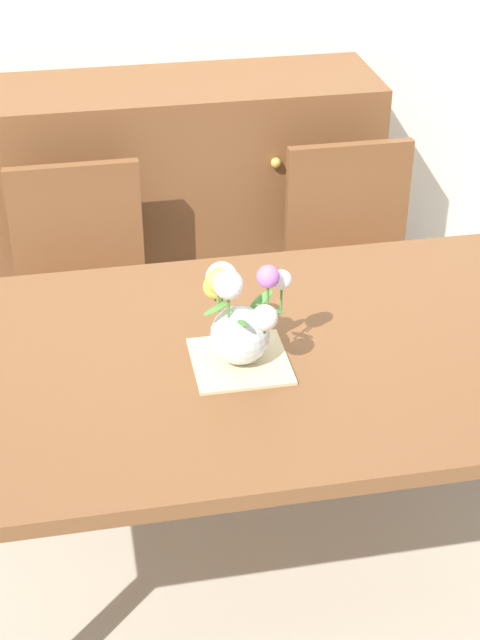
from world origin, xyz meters
TOP-DOWN VIEW (x-y plane):
  - ground_plane at (0.00, 0.00)m, footprint 12.00×12.00m
  - dining_table at (0.00, 0.00)m, footprint 1.78×0.97m
  - chair_left at (-0.45, 0.83)m, footprint 0.42×0.42m
  - chair_right at (0.45, 0.83)m, footprint 0.42×0.42m
  - dresser at (-0.06, 1.33)m, footprint 1.40×0.47m
  - placemat at (-0.10, -0.03)m, footprint 0.23×0.23m
  - flower_vase at (-0.10, -0.03)m, footprint 0.22×0.22m

SIDE VIEW (x-z plane):
  - ground_plane at x=0.00m, z-range 0.00..0.00m
  - dresser at x=-0.06m, z-range 0.00..1.00m
  - chair_left at x=-0.45m, z-range 0.07..0.97m
  - chair_right at x=0.45m, z-range 0.07..0.97m
  - dining_table at x=0.00m, z-range 0.30..1.08m
  - placemat at x=-0.10m, z-range 0.78..0.78m
  - flower_vase at x=-0.10m, z-range 0.77..1.03m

